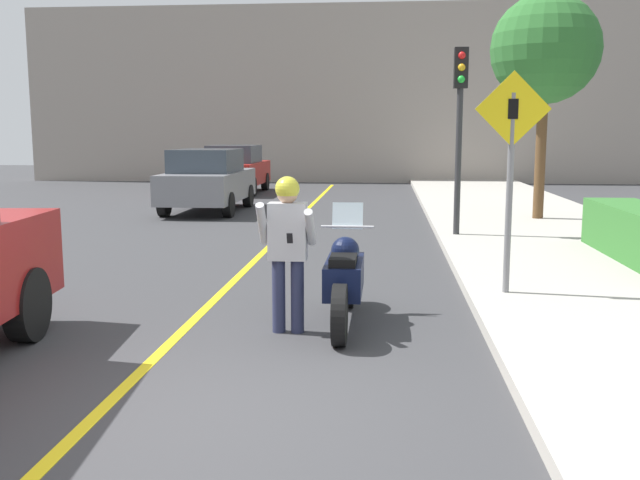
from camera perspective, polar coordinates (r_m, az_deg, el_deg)
The scene contains 10 objects.
ground_plane at distance 5.66m, azimuth -11.42°, elevation -13.53°, with size 80.00×80.00×0.00m, color #38383A.
road_center_line at distance 11.42m, azimuth -5.72°, elevation -2.11°, with size 0.12×36.00×0.01m.
building_backdrop at distance 31.09m, azimuth 2.42°, elevation 11.53°, with size 28.00×1.20×7.43m.
motorcycle at distance 7.89m, azimuth 1.96°, elevation -3.18°, with size 0.62×2.25×1.30m.
person_biker at distance 7.48m, azimuth -2.61°, elevation 0.11°, with size 0.59×0.46×1.67m.
crossing_sign at distance 9.02m, azimuth 15.02°, elevation 6.11°, with size 0.91×0.08×2.71m.
traffic_light at distance 14.12m, azimuth 11.13°, elevation 10.52°, with size 0.26×0.30×3.57m.
street_tree at distance 17.37m, azimuth 17.58°, elevation 14.27°, with size 2.46×2.46×5.07m.
parked_car_grey at distance 19.42m, azimuth -8.96°, elevation 4.77°, with size 1.88×4.20×1.68m.
parked_car_red at distance 25.32m, azimuth -6.79°, elevation 5.68°, with size 1.88×4.20×1.68m.
Camera 1 is at (1.55, -5.01, 2.11)m, focal length 40.00 mm.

